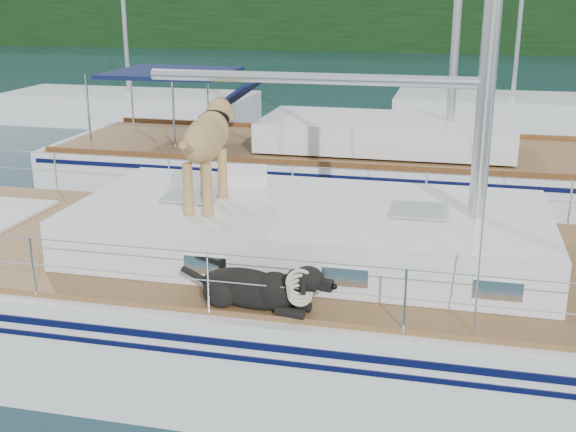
# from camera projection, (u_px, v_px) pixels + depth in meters

# --- Properties ---
(ground) EXTENTS (120.00, 120.00, 0.00)m
(ground) POSITION_uv_depth(u_px,v_px,m) (244.00, 343.00, 8.76)
(ground) COLOR black
(ground) RESTS_ON ground
(tree_line) EXTENTS (90.00, 3.00, 6.00)m
(tree_line) POSITION_uv_depth(u_px,v_px,m) (429.00, 7.00, 49.67)
(tree_line) COLOR black
(tree_line) RESTS_ON ground
(shore_bank) EXTENTS (92.00, 1.00, 1.20)m
(shore_bank) POSITION_uv_depth(u_px,v_px,m) (428.00, 42.00, 51.51)
(shore_bank) COLOR #595147
(shore_bank) RESTS_ON ground
(main_sailboat) EXTENTS (12.00, 3.80, 14.01)m
(main_sailboat) POSITION_uv_depth(u_px,v_px,m) (250.00, 292.00, 8.53)
(main_sailboat) COLOR white
(main_sailboat) RESTS_ON ground
(neighbor_sailboat) EXTENTS (11.00, 3.50, 13.30)m
(neighbor_sailboat) POSITION_uv_depth(u_px,v_px,m) (330.00, 171.00, 14.54)
(neighbor_sailboat) COLOR white
(neighbor_sailboat) RESTS_ON ground
(bg_boat_west) EXTENTS (8.00, 3.00, 11.65)m
(bg_boat_west) POSITION_uv_depth(u_px,v_px,m) (130.00, 108.00, 23.38)
(bg_boat_west) COLOR white
(bg_boat_west) RESTS_ON ground
(bg_boat_center) EXTENTS (7.20, 3.00, 11.65)m
(bg_boat_center) POSITION_uv_depth(u_px,v_px,m) (511.00, 112.00, 22.62)
(bg_boat_center) COLOR white
(bg_boat_center) RESTS_ON ground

